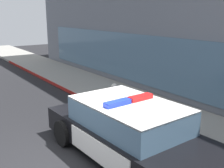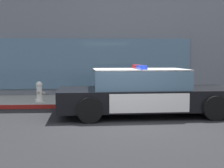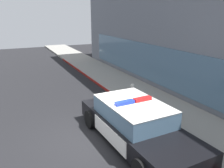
% 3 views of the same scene
% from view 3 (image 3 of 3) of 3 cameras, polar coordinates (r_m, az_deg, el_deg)
% --- Properties ---
extents(ground, '(48.00, 48.00, 0.00)m').
position_cam_3_polar(ground, '(8.41, -4.91, -13.16)').
color(ground, black).
extents(sidewalk, '(48.00, 2.62, 0.15)m').
position_cam_3_polar(sidewalk, '(10.21, 16.01, -7.61)').
color(sidewalk, gray).
rests_on(sidewalk, ground).
extents(curb_red_paint, '(28.80, 0.04, 0.14)m').
position_cam_3_polar(curb_red_paint, '(9.44, 9.86, -9.26)').
color(curb_red_paint, maroon).
rests_on(curb_red_paint, ground).
extents(police_cruiser, '(5.24, 2.30, 1.49)m').
position_cam_3_polar(police_cruiser, '(7.93, 5.76, -9.57)').
color(police_cruiser, black).
rests_on(police_cruiser, ground).
extents(fire_hydrant, '(0.34, 0.39, 0.73)m').
position_cam_3_polar(fire_hydrant, '(11.59, 5.11, -1.69)').
color(fire_hydrant, silver).
rests_on(fire_hydrant, sidewalk).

